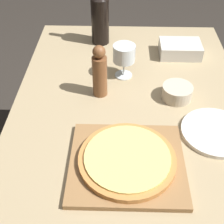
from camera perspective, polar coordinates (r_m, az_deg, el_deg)
name	(u,v)px	position (r m, az deg, el deg)	size (l,w,h in m)	color
ground_plane	(125,220)	(1.71, 2.46, -19.21)	(12.00, 12.00, 0.00)	#2D2823
dining_table	(130,134)	(1.19, 3.36, -3.96)	(0.88, 1.37, 0.74)	#9E8966
cutting_board	(127,163)	(0.95, 2.75, -9.31)	(0.35, 0.31, 0.02)	olive
pizza	(127,159)	(0.94, 2.79, -8.53)	(0.29, 0.29, 0.02)	#BC7A3D
wine_bottle	(100,16)	(1.48, -2.21, 17.12)	(0.08, 0.08, 0.34)	black
pepper_mill	(100,72)	(1.15, -2.27, 7.26)	(0.06, 0.06, 0.21)	brown
wine_glass	(124,54)	(1.25, 2.23, 10.47)	(0.09, 0.09, 0.14)	silver
small_bowl	(177,92)	(1.20, 11.81, 3.56)	(0.11, 0.11, 0.05)	beige
dinner_plate	(215,132)	(1.10, 18.39, -3.47)	(0.23, 0.23, 0.01)	silver
food_container	(180,49)	(1.46, 12.33, 11.19)	(0.18, 0.13, 0.06)	beige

